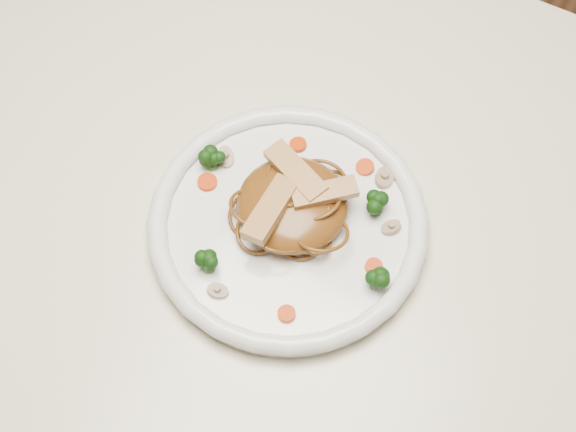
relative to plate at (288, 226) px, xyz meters
The scene contains 20 objects.
ground 0.76m from the plate, 145.73° to the left, with size 4.00×4.00×0.00m, color #4F2E1B.
table 0.12m from the plate, 145.73° to the left, with size 1.20×0.80×0.75m.
plate is the anchor object (origin of this frame).
noodle_mound 0.03m from the plate, 99.78° to the left, with size 0.11×0.11×0.04m, color brown.
chicken_a 0.06m from the plate, 50.17° to the left, with size 0.07×0.02×0.01m, color tan.
chicken_b 0.06m from the plate, 107.55° to the left, with size 0.08×0.02×0.01m, color tan.
chicken_c 0.05m from the plate, 133.82° to the right, with size 0.08×0.02×0.01m, color tan.
broccoli_0 0.09m from the plate, 38.09° to the left, with size 0.03×0.03×0.03m, color #10330A, non-canonical shape.
broccoli_1 0.11m from the plate, 168.65° to the left, with size 0.02×0.02×0.03m, color #10330A, non-canonical shape.
broccoli_2 0.10m from the plate, 118.17° to the right, with size 0.03×0.03×0.03m, color #10330A, non-canonical shape.
broccoli_3 0.11m from the plate, ahead, with size 0.03×0.03×0.03m, color #10330A, non-canonical shape.
carrot_0 0.10m from the plate, 67.84° to the left, with size 0.02×0.02×0.01m, color #BD3106.
carrot_1 0.10m from the plate, behind, with size 0.02×0.02×0.01m, color #BD3106.
carrot_2 0.10m from the plate, ahead, with size 0.02×0.02×0.01m, color #BD3106.
carrot_3 0.09m from the plate, 112.61° to the left, with size 0.02×0.02×0.01m, color #BD3106.
carrot_4 0.10m from the plate, 61.68° to the right, with size 0.02×0.02×0.01m, color #BD3106.
mushroom_0 0.10m from the plate, 102.55° to the right, with size 0.02×0.02×0.01m, color gray.
mushroom_1 0.10m from the plate, 25.14° to the left, with size 0.02×0.02×0.01m, color gray.
mushroom_2 0.10m from the plate, 159.60° to the left, with size 0.03×0.03×0.01m, color gray.
mushroom_3 0.11m from the plate, 56.50° to the left, with size 0.03×0.03×0.01m, color gray.
Camera 1 is at (0.22, -0.36, 1.47)m, focal length 49.18 mm.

